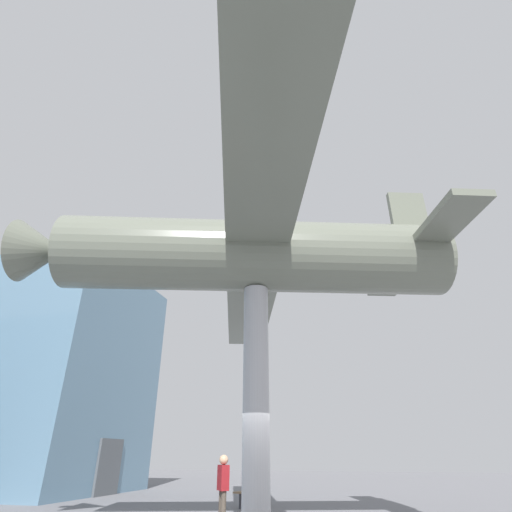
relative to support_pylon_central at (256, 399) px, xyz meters
name	(u,v)px	position (x,y,z in m)	size (l,w,h in m)	color
glass_pavilion_right	(4,378)	(8.45, 16.33, 2.52)	(8.04, 14.45, 11.28)	#60849E
support_pylon_central	(256,399)	(0.00, 0.00, 0.00)	(0.64, 0.64, 5.66)	#B7B7BC
suspended_airplane	(246,255)	(-0.08, 0.26, 3.85)	(19.01, 12.49, 3.30)	slate
visitor_person	(223,484)	(1.80, 1.37, -1.90)	(0.45, 0.41, 1.63)	#4C4238
plaza_bench	(251,492)	(5.99, 1.73, -2.39)	(1.71, 0.88, 0.50)	#846647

